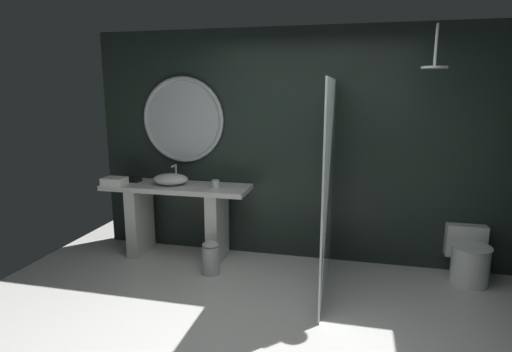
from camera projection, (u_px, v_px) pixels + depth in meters
ground_plane at (261, 347)px, 3.20m from camera, size 5.76×5.76×0.00m
back_wall_panel at (299, 146)px, 4.75m from camera, size 4.80×0.10×2.60m
vanity_counter at (177, 211)px, 4.88m from camera, size 1.70×0.54×0.86m
vessel_sink at (171, 179)px, 4.82m from camera, size 0.41×0.34×0.21m
tumbler_cup at (215, 184)px, 4.65m from camera, size 0.08×0.08×0.09m
tissue_box at (133, 179)px, 4.99m from camera, size 0.17×0.12×0.06m
round_wall_mirror at (183, 120)px, 4.92m from camera, size 1.00×0.05×1.00m
shower_glass_panel at (328, 188)px, 3.98m from camera, size 0.02×1.44×2.03m
rain_shower_head at (435, 64)px, 3.74m from camera, size 0.23×0.23×0.39m
toilet at (468, 256)px, 4.29m from camera, size 0.40×0.57×0.54m
waste_bin at (211, 258)px, 4.45m from camera, size 0.18×0.18×0.36m
folded_hand_towel at (114, 181)px, 4.81m from camera, size 0.25×0.20×0.09m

